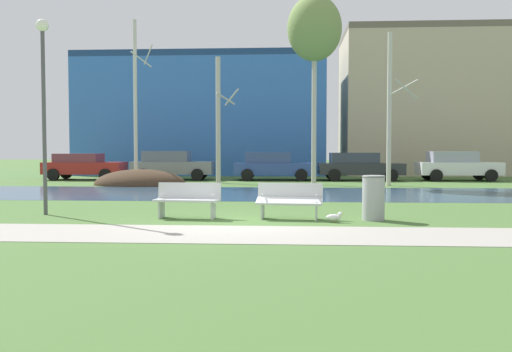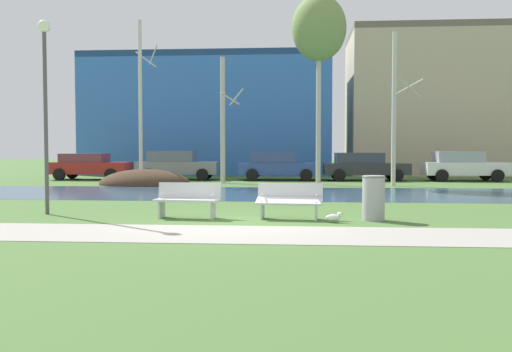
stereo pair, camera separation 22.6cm
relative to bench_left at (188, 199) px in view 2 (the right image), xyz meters
name	(u,v)px [view 2 (the right image)]	position (x,y,z in m)	size (l,w,h in m)	color
ground_plane	(263,191)	(1.25, 9.13, -0.47)	(120.00, 120.00, 0.00)	#476B33
paved_path_strip	(224,234)	(1.25, -2.53, -0.47)	(60.00, 2.38, 0.01)	#9E998E
river_band	(260,193)	(1.25, 7.70, -0.47)	(80.00, 6.63, 0.01)	#33516B
soil_mound	(145,185)	(-4.54, 12.32, -0.47)	(4.34, 3.03, 1.47)	#423021
bench_left	(188,199)	(0.00, 0.00, 0.00)	(1.64, 0.69, 0.87)	silver
bench_right	(289,200)	(2.51, 0.00, 0.00)	(1.64, 0.69, 0.87)	silver
trash_bin	(373,197)	(4.52, -0.10, 0.08)	(0.56, 0.56, 1.08)	#999B9E
seagull	(334,217)	(3.56, -0.59, -0.34)	(0.41, 0.15, 0.25)	white
streetlamp	(45,84)	(-3.82, 0.50, 2.92)	(0.32, 0.32, 5.03)	#4C4C51
birch_far_left	(141,100)	(-5.15, 13.90, 3.63)	(1.01, 1.75, 8.03)	beige
birch_left	(223,119)	(-1.03, 13.96, 2.67)	(1.17, 1.88, 6.18)	#BCB7A8
birch_center_left	(319,29)	(3.59, 13.06, 6.77)	(2.55, 2.55, 9.37)	#BCB7A8
birch_center	(395,108)	(7.03, 12.48, 3.07)	(1.37, 2.51, 6.97)	beige
parked_van_nearest_red	(89,166)	(-8.77, 16.38, 0.29)	(4.27, 2.14, 1.43)	maroon
parked_sedan_second_grey	(176,165)	(-3.97, 16.58, 0.34)	(4.41, 2.02, 1.56)	slate
parked_hatch_third_blue	(277,165)	(1.52, 16.69, 0.32)	(4.33, 2.18, 1.50)	#2D4793
parked_wagon_fourth_dark	(364,166)	(6.11, 16.66, 0.31)	(4.50, 2.07, 1.48)	#282B30
parked_suv_fifth_white	(463,166)	(11.24, 16.72, 0.34)	(4.26, 2.04, 1.55)	silver
building_blue_store	(210,116)	(-3.33, 24.10, 3.42)	(15.94, 6.64, 7.79)	#3870C6
building_beige_block	(438,103)	(11.75, 24.48, 4.20)	(11.59, 6.97, 9.34)	#BCAD8E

